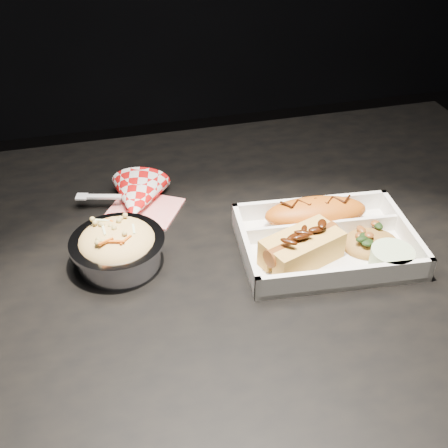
{
  "coord_description": "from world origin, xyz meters",
  "views": [
    {
      "loc": [
        -0.17,
        -0.63,
        1.27
      ],
      "look_at": [
        -0.01,
        -0.02,
        0.81
      ],
      "focal_mm": 45.0,
      "sensor_mm": 36.0,
      "label": 1
    }
  ],
  "objects": [
    {
      "name": "dining_table",
      "position": [
        0.0,
        0.0,
        0.66
      ],
      "size": [
        1.2,
        0.8,
        0.75
      ],
      "color": "black",
      "rests_on": "ground"
    },
    {
      "name": "food_tray",
      "position": [
        0.14,
        -0.04,
        0.76
      ],
      "size": [
        0.27,
        0.2,
        0.04
      ],
      "rotation": [
        0.0,
        0.0,
        -0.1
      ],
      "color": "silver",
      "rests_on": "dining_table"
    },
    {
      "name": "fried_pastry",
      "position": [
        0.15,
        0.01,
        0.78
      ],
      "size": [
        0.17,
        0.08,
        0.04
      ],
      "primitive_type": "ellipsoid",
      "rotation": [
        0.0,
        0.0,
        -0.1
      ],
      "color": "#C35C13",
      "rests_on": "food_tray"
    },
    {
      "name": "hotdog",
      "position": [
        0.1,
        -0.06,
        0.78
      ],
      "size": [
        0.13,
        0.09,
        0.06
      ],
      "rotation": [
        0.0,
        0.0,
        0.35
      ],
      "color": "gold",
      "rests_on": "food_tray"
    },
    {
      "name": "fried_rice_mound",
      "position": [
        0.21,
        -0.06,
        0.77
      ],
      "size": [
        0.09,
        0.08,
        0.03
      ],
      "primitive_type": "ellipsoid",
      "rotation": [
        0.0,
        0.0,
        -0.1
      ],
      "color": "#A97331",
      "rests_on": "food_tray"
    },
    {
      "name": "cupcake_liner",
      "position": [
        0.21,
        -0.11,
        0.77
      ],
      "size": [
        0.06,
        0.06,
        0.03
      ],
      "primitive_type": "cylinder",
      "color": "#AFC797",
      "rests_on": "food_tray"
    },
    {
      "name": "foil_coleslaw_cup",
      "position": [
        -0.15,
        0.0,
        0.78
      ],
      "size": [
        0.13,
        0.13,
        0.07
      ],
      "color": "silver",
      "rests_on": "dining_table"
    },
    {
      "name": "napkin_fork",
      "position": [
        -0.11,
        0.14,
        0.77
      ],
      "size": [
        0.18,
        0.14,
        0.1
      ],
      "rotation": [
        0.0,
        0.0,
        -0.26
      ],
      "color": "red",
      "rests_on": "dining_table"
    }
  ]
}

